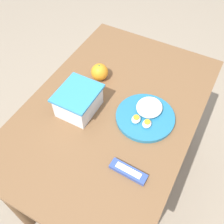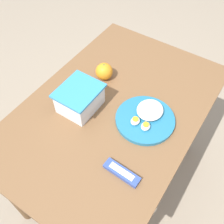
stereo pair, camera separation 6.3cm
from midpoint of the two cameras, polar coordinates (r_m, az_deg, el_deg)
name	(u,v)px [view 1 (the left image)]	position (r m, az deg, el deg)	size (l,w,h in m)	color
ground_plane	(112,178)	(1.81, -0.96, -14.23)	(10.00, 10.00, 0.00)	gray
table	(112,124)	(1.26, -1.33, -2.74)	(1.09, 0.73, 0.75)	brown
food_container	(79,102)	(1.14, -8.84, 2.09)	(0.19, 0.16, 0.11)	white
orange_fruit	(100,72)	(1.26, -4.17, 8.62)	(0.08, 0.08, 0.08)	orange
rice_plate	(146,115)	(1.12, 5.85, -0.64)	(0.25, 0.25, 0.05)	teal
candy_bar	(128,171)	(0.99, 1.71, -12.88)	(0.05, 0.15, 0.02)	#334C9E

